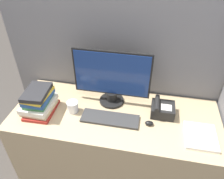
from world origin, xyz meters
TOP-DOWN VIEW (x-y plane):
  - cubicle_panel_rear at (0.00, 0.71)m, footprint 2.07×0.04m
  - desk at (0.00, 0.34)m, footprint 1.67×0.68m
  - monitor at (-0.05, 0.50)m, footprint 0.63×0.21m
  - keyboard at (-0.02, 0.27)m, footprint 0.45×0.15m
  - mouse at (0.28, 0.27)m, footprint 0.06×0.04m
  - coffee_cup at (-0.34, 0.31)m, footprint 0.09×0.09m
  - book_stack at (-0.60, 0.27)m, footprint 0.24×0.29m
  - desk_telephone at (0.37, 0.42)m, footprint 0.18×0.18m
  - paper_pile at (0.65, 0.22)m, footprint 0.22×0.25m

SIDE VIEW (x-z plane):
  - desk at x=0.00m, z-range 0.00..0.75m
  - keyboard at x=-0.02m, z-range 0.75..0.77m
  - paper_pile at x=0.65m, z-range 0.75..0.77m
  - mouse at x=0.28m, z-range 0.75..0.78m
  - coffee_cup at x=-0.34m, z-range 0.75..0.85m
  - desk_telephone at x=0.37m, z-range 0.74..0.86m
  - book_stack at x=-0.60m, z-range 0.74..0.95m
  - cubicle_panel_rear at x=0.00m, z-range 0.00..1.80m
  - monitor at x=-0.05m, z-range 0.74..1.22m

